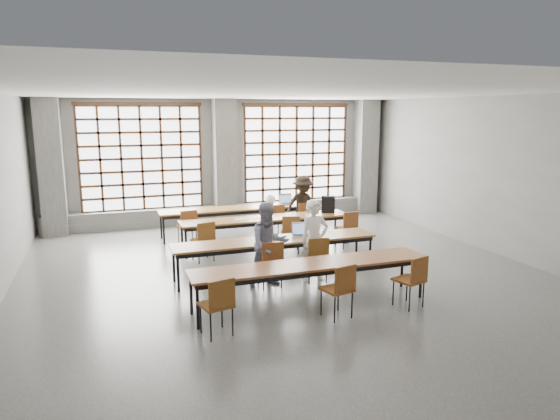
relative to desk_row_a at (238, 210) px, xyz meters
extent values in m
plane|color=#4E4E4B|center=(0.05, -3.62, -0.66)|extent=(11.00, 11.00, 0.00)
plane|color=silver|center=(0.05, -3.62, 2.84)|extent=(11.00, 11.00, 0.00)
plane|color=slate|center=(0.05, 1.88, 1.09)|extent=(10.00, 0.00, 10.00)
plane|color=slate|center=(0.05, -9.12, 1.09)|extent=(10.00, 0.00, 10.00)
plane|color=slate|center=(5.05, -3.62, 1.09)|extent=(0.00, 11.00, 11.00)
cube|color=#50504E|center=(-4.45, 1.60, 1.09)|extent=(0.60, 0.55, 3.50)
cube|color=#50504E|center=(0.05, 1.60, 1.09)|extent=(0.60, 0.55, 3.50)
cube|color=#50504E|center=(4.55, 1.60, 1.09)|extent=(0.60, 0.55, 3.50)
cube|color=white|center=(-2.20, 1.86, 1.24)|extent=(3.20, 0.02, 2.80)
cube|color=black|center=(-2.20, 1.78, 1.24)|extent=(3.20, 0.05, 2.80)
cube|color=black|center=(-2.20, 1.78, -0.21)|extent=(3.32, 0.07, 0.10)
cube|color=black|center=(-2.20, 1.78, 2.69)|extent=(3.32, 0.07, 0.10)
cube|color=white|center=(2.30, 1.86, 1.24)|extent=(3.20, 0.02, 2.80)
cube|color=black|center=(2.30, 1.78, 1.24)|extent=(3.20, 0.05, 2.80)
cube|color=black|center=(2.30, 1.78, -0.21)|extent=(3.32, 0.07, 0.10)
cube|color=black|center=(2.30, 1.78, 2.69)|extent=(3.32, 0.07, 0.10)
cube|color=#50504E|center=(0.05, 1.68, -0.41)|extent=(9.80, 0.35, 0.50)
cube|color=brown|center=(0.00, 0.00, 0.05)|extent=(4.00, 0.70, 0.04)
cube|color=black|center=(0.00, 0.00, -0.01)|extent=(3.90, 0.64, 0.08)
cylinder|color=black|center=(-1.92, -0.29, -0.32)|extent=(0.05, 0.05, 0.69)
cylinder|color=black|center=(-1.92, 0.29, -0.32)|extent=(0.05, 0.05, 0.69)
cylinder|color=black|center=(1.92, -0.29, -0.32)|extent=(0.05, 0.05, 0.69)
cylinder|color=black|center=(1.92, 0.29, -0.32)|extent=(0.05, 0.05, 0.69)
cube|color=brown|center=(0.31, -1.40, 0.05)|extent=(4.00, 0.70, 0.04)
cube|color=black|center=(0.31, -1.40, -0.01)|extent=(3.90, 0.64, 0.08)
cylinder|color=black|center=(-1.61, -1.69, -0.32)|extent=(0.05, 0.05, 0.69)
cylinder|color=black|center=(-1.61, -1.11, -0.32)|extent=(0.05, 0.05, 0.69)
cylinder|color=black|center=(2.23, -1.69, -0.32)|extent=(0.05, 0.05, 0.69)
cylinder|color=black|center=(2.23, -1.11, -0.32)|extent=(0.05, 0.05, 0.69)
cube|color=brown|center=(-0.14, -3.38, 0.05)|extent=(4.00, 0.70, 0.04)
cube|color=black|center=(-0.14, -3.38, -0.01)|extent=(3.90, 0.64, 0.08)
cylinder|color=black|center=(-2.06, -3.67, -0.32)|extent=(0.05, 0.05, 0.69)
cylinder|color=black|center=(-2.06, -3.09, -0.32)|extent=(0.05, 0.05, 0.69)
cylinder|color=black|center=(1.78, -3.67, -0.32)|extent=(0.05, 0.05, 0.69)
cylinder|color=black|center=(1.78, -3.09, -0.32)|extent=(0.05, 0.05, 0.69)
cube|color=brown|center=(-0.09, -5.04, 0.05)|extent=(4.00, 0.70, 0.04)
cube|color=black|center=(-0.09, -5.04, -0.01)|extent=(3.90, 0.64, 0.08)
cylinder|color=black|center=(-2.01, -5.33, -0.32)|extent=(0.05, 0.05, 0.69)
cylinder|color=black|center=(-2.01, -4.75, -0.32)|extent=(0.05, 0.05, 0.69)
cylinder|color=black|center=(1.83, -5.33, -0.32)|extent=(0.05, 0.05, 0.69)
cylinder|color=black|center=(1.83, -4.75, -0.32)|extent=(0.05, 0.05, 0.69)
cube|color=brown|center=(-1.40, -0.55, -0.21)|extent=(0.47, 0.47, 0.04)
cube|color=brown|center=(-1.38, -0.75, 0.02)|extent=(0.40, 0.08, 0.40)
cylinder|color=black|center=(-1.40, -0.55, -0.44)|extent=(0.02, 0.02, 0.45)
cube|color=brown|center=(0.80, -0.55, -0.21)|extent=(0.43, 0.43, 0.04)
cube|color=brown|center=(0.80, -0.75, 0.02)|extent=(0.40, 0.04, 0.40)
cylinder|color=black|center=(0.80, -0.55, -0.44)|extent=(0.02, 0.02, 0.45)
cube|color=brown|center=(1.60, -0.55, -0.21)|extent=(0.45, 0.45, 0.04)
cube|color=brown|center=(1.58, -0.75, 0.02)|extent=(0.40, 0.06, 0.40)
cylinder|color=black|center=(1.60, -0.55, -0.44)|extent=(0.02, 0.02, 0.45)
cube|color=brown|center=(-1.29, -1.95, -0.21)|extent=(0.50, 0.50, 0.04)
cube|color=brown|center=(-1.24, -2.15, 0.02)|extent=(0.40, 0.12, 0.40)
cylinder|color=black|center=(-1.29, -1.95, -0.44)|extent=(0.02, 0.02, 0.45)
cube|color=brown|center=(0.71, -1.95, -0.21)|extent=(0.52, 0.52, 0.04)
cube|color=brown|center=(0.66, -2.14, 0.02)|extent=(0.39, 0.14, 0.40)
cylinder|color=black|center=(0.71, -1.95, -0.44)|extent=(0.02, 0.02, 0.45)
cube|color=brown|center=(2.11, -1.95, -0.21)|extent=(0.45, 0.45, 0.04)
cube|color=brown|center=(2.13, -2.15, 0.02)|extent=(0.40, 0.06, 0.40)
cylinder|color=black|center=(2.11, -1.95, -0.44)|extent=(0.02, 0.02, 0.45)
cube|color=brown|center=(-0.44, -3.93, -0.21)|extent=(0.42, 0.42, 0.04)
cube|color=brown|center=(-0.44, -4.13, 0.02)|extent=(0.40, 0.03, 0.40)
cylinder|color=black|center=(-0.44, -3.93, -0.44)|extent=(0.02, 0.02, 0.45)
cube|color=brown|center=(0.46, -3.93, -0.21)|extent=(0.45, 0.45, 0.04)
cube|color=brown|center=(0.45, -4.13, 0.02)|extent=(0.40, 0.06, 0.40)
cylinder|color=black|center=(0.46, -3.93, -0.44)|extent=(0.02, 0.02, 0.45)
cube|color=brown|center=(-1.79, -5.59, -0.21)|extent=(0.51, 0.51, 0.04)
cube|color=brown|center=(-1.74, -5.79, 0.02)|extent=(0.40, 0.12, 0.40)
cylinder|color=black|center=(-1.79, -5.59, -0.44)|extent=(0.02, 0.02, 0.45)
cube|color=brown|center=(0.11, -5.59, -0.21)|extent=(0.50, 0.50, 0.04)
cube|color=brown|center=(0.16, -5.79, 0.02)|extent=(0.40, 0.12, 0.40)
cylinder|color=black|center=(0.11, -5.59, -0.44)|extent=(0.02, 0.02, 0.45)
cube|color=brown|center=(1.41, -5.59, -0.21)|extent=(0.52, 0.52, 0.04)
cube|color=brown|center=(1.47, -5.78, 0.02)|extent=(0.39, 0.14, 0.40)
cylinder|color=black|center=(1.41, -5.59, -0.44)|extent=(0.02, 0.02, 0.45)
imported|color=white|center=(0.46, -3.88, 0.11)|extent=(0.59, 0.41, 1.54)
imported|color=navy|center=(-0.44, -3.88, 0.11)|extent=(0.79, 0.63, 1.55)
imported|color=black|center=(1.60, -0.50, 0.11)|extent=(1.03, 0.63, 1.55)
cube|color=#ABABAF|center=(0.41, -3.33, 0.08)|extent=(0.43, 0.36, 0.02)
cube|color=black|center=(0.41, -3.34, 0.09)|extent=(0.34, 0.27, 0.00)
cube|color=#ABABAF|center=(0.46, -3.20, 0.20)|extent=(0.36, 0.18, 0.26)
cube|color=#8AA9EF|center=(0.46, -3.21, 0.17)|extent=(0.31, 0.15, 0.21)
cube|color=#B0B0B5|center=(1.35, 0.05, 0.08)|extent=(0.38, 0.28, 0.02)
cube|color=black|center=(1.35, 0.04, 0.09)|extent=(0.31, 0.20, 0.00)
cube|color=#B0B0B5|center=(1.36, 0.19, 0.20)|extent=(0.36, 0.09, 0.26)
cube|color=#89B5EE|center=(1.36, 0.18, 0.17)|extent=(0.31, 0.07, 0.21)
ellipsoid|color=silver|center=(0.81, -3.40, 0.08)|extent=(0.12, 0.10, 0.04)
cube|color=#318D2E|center=(-0.19, -3.30, 0.11)|extent=(0.27, 0.18, 0.09)
cube|color=black|center=(0.04, -3.48, 0.07)|extent=(0.14, 0.10, 0.01)
cube|color=silver|center=(-0.29, -1.35, 0.07)|extent=(0.34, 0.28, 0.00)
cube|color=white|center=(0.01, -1.45, 0.07)|extent=(0.31, 0.22, 0.00)
cube|color=white|center=(0.41, -1.40, 0.07)|extent=(0.36, 0.31, 0.00)
cube|color=black|center=(1.91, -1.35, 0.27)|extent=(0.37, 0.31, 0.40)
ellipsoid|color=white|center=(0.90, 0.05, 0.21)|extent=(0.32, 0.28, 0.29)
cube|color=#AF152A|center=(-1.79, -5.59, -0.16)|extent=(0.21, 0.13, 0.06)
camera|label=1|loc=(-3.15, -12.21, 2.49)|focal=32.00mm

